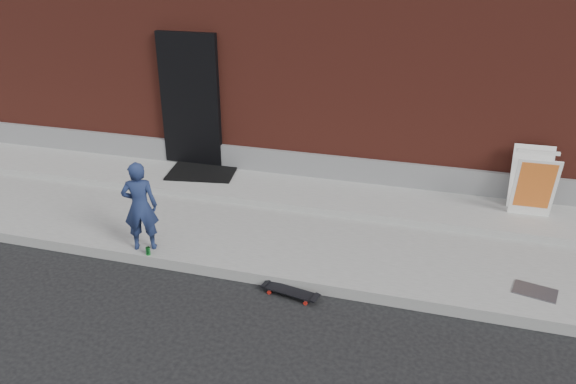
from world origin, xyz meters
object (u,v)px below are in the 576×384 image
(soda_can, at_px, (148,251))
(skateboard, at_px, (290,291))
(pizza_sign, at_px, (533,182))
(child, at_px, (140,206))

(soda_can, bearing_deg, skateboard, -4.96)
(pizza_sign, bearing_deg, soda_can, -152.72)
(child, xyz_separation_m, skateboard, (2.09, -0.32, -0.69))
(child, distance_m, soda_can, 0.59)
(child, height_order, skateboard, child)
(skateboard, bearing_deg, soda_can, 175.04)
(skateboard, height_order, soda_can, soda_can)
(skateboard, distance_m, pizza_sign, 3.94)
(skateboard, height_order, pizza_sign, pizza_sign)
(pizza_sign, bearing_deg, child, -154.77)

